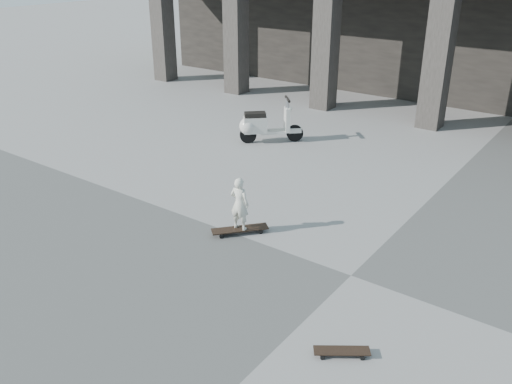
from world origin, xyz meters
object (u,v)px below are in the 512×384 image
Objects in this scene: skateboard_spare at (342,351)px; longboard at (240,229)px; scooter at (261,125)px; child at (240,204)px.

longboard is at bearing 113.84° from skateboard_spare.
longboard reaches higher than skateboard_spare.
longboard is 0.69× the size of scooter.
longboard is 5.15m from scooter.
skateboard_spare is 0.70× the size of child.
skateboard_spare is at bearing 142.24° from child.
longboard is at bearing -101.21° from scooter.
child is (-3.05, 1.82, 0.54)m from skateboard_spare.
child is at bearing -50.49° from longboard.
longboard is 1.37× the size of skateboard_spare.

